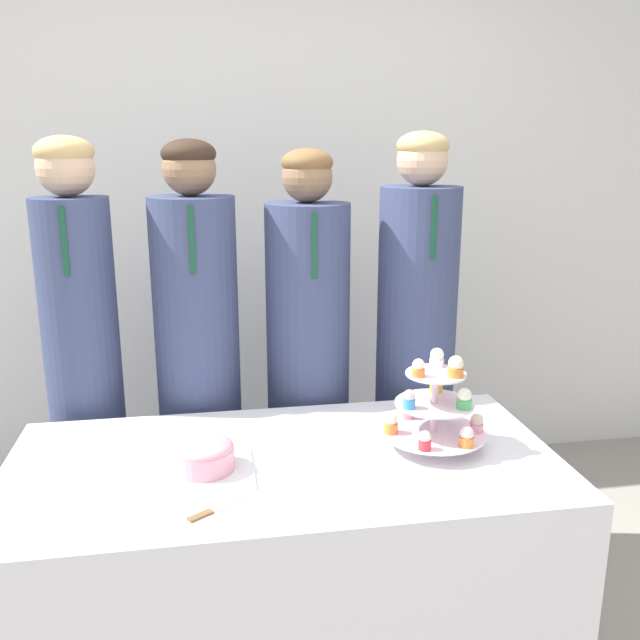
{
  "coord_description": "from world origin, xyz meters",
  "views": [
    {
      "loc": [
        -0.2,
        -1.4,
        1.62
      ],
      "look_at": [
        0.11,
        0.44,
        1.13
      ],
      "focal_mm": 38.0,
      "sensor_mm": 36.0,
      "label": 1
    }
  ],
  "objects_px": {
    "student_3": "(415,365)",
    "student_1": "(199,381)",
    "cupcake_stand": "(435,407)",
    "cake_knife": "(214,510)",
    "student_0": "(85,380)",
    "round_cake": "(204,456)",
    "student_2": "(308,380)"
  },
  "relations": [
    {
      "from": "student_3",
      "to": "student_1",
      "type": "bearing_deg",
      "value": -180.0
    },
    {
      "from": "cupcake_stand",
      "to": "student_3",
      "type": "bearing_deg",
      "value": 78.26
    },
    {
      "from": "cake_knife",
      "to": "student_0",
      "type": "relative_size",
      "value": 0.12
    },
    {
      "from": "student_0",
      "to": "student_1",
      "type": "height_order",
      "value": "student_0"
    },
    {
      "from": "cake_knife",
      "to": "student_0",
      "type": "xyz_separation_m",
      "value": [
        -0.43,
        0.84,
        0.07
      ]
    },
    {
      "from": "round_cake",
      "to": "student_1",
      "type": "relative_size",
      "value": 0.17
    },
    {
      "from": "student_0",
      "to": "student_2",
      "type": "relative_size",
      "value": 1.03
    },
    {
      "from": "cupcake_stand",
      "to": "student_3",
      "type": "xyz_separation_m",
      "value": [
        0.12,
        0.57,
        -0.06
      ]
    },
    {
      "from": "cupcake_stand",
      "to": "student_1",
      "type": "xyz_separation_m",
      "value": [
        -0.7,
        0.57,
        -0.08
      ]
    },
    {
      "from": "student_1",
      "to": "student_2",
      "type": "distance_m",
      "value": 0.4
    },
    {
      "from": "cake_knife",
      "to": "round_cake",
      "type": "bearing_deg",
      "value": 62.59
    },
    {
      "from": "cupcake_stand",
      "to": "cake_knife",
      "type": "bearing_deg",
      "value": -158.16
    },
    {
      "from": "round_cake",
      "to": "student_2",
      "type": "xyz_separation_m",
      "value": [
        0.39,
        0.62,
        -0.02
      ]
    },
    {
      "from": "cake_knife",
      "to": "student_3",
      "type": "height_order",
      "value": "student_3"
    },
    {
      "from": "cupcake_stand",
      "to": "student_1",
      "type": "height_order",
      "value": "student_1"
    },
    {
      "from": "cupcake_stand",
      "to": "student_2",
      "type": "distance_m",
      "value": 0.65
    },
    {
      "from": "round_cake",
      "to": "cake_knife",
      "type": "relative_size",
      "value": 1.38
    },
    {
      "from": "student_1",
      "to": "student_3",
      "type": "bearing_deg",
      "value": 0.0
    },
    {
      "from": "student_1",
      "to": "cupcake_stand",
      "type": "bearing_deg",
      "value": -39.09
    },
    {
      "from": "round_cake",
      "to": "student_0",
      "type": "distance_m",
      "value": 0.75
    },
    {
      "from": "round_cake",
      "to": "student_3",
      "type": "distance_m",
      "value": 1.02
    },
    {
      "from": "student_2",
      "to": "cupcake_stand",
      "type": "bearing_deg",
      "value": -62.4
    },
    {
      "from": "cake_knife",
      "to": "student_3",
      "type": "distance_m",
      "value": 1.15
    },
    {
      "from": "cake_knife",
      "to": "student_2",
      "type": "bearing_deg",
      "value": 33.01
    },
    {
      "from": "round_cake",
      "to": "cupcake_stand",
      "type": "distance_m",
      "value": 0.69
    },
    {
      "from": "student_3",
      "to": "student_2",
      "type": "bearing_deg",
      "value": -180.0
    },
    {
      "from": "student_1",
      "to": "student_2",
      "type": "height_order",
      "value": "student_1"
    },
    {
      "from": "round_cake",
      "to": "student_2",
      "type": "distance_m",
      "value": 0.73
    },
    {
      "from": "student_0",
      "to": "student_1",
      "type": "relative_size",
      "value": 1.01
    },
    {
      "from": "cake_knife",
      "to": "student_0",
      "type": "height_order",
      "value": "student_0"
    },
    {
      "from": "student_2",
      "to": "student_3",
      "type": "relative_size",
      "value": 0.96
    },
    {
      "from": "student_3",
      "to": "student_0",
      "type": "bearing_deg",
      "value": -180.0
    }
  ]
}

